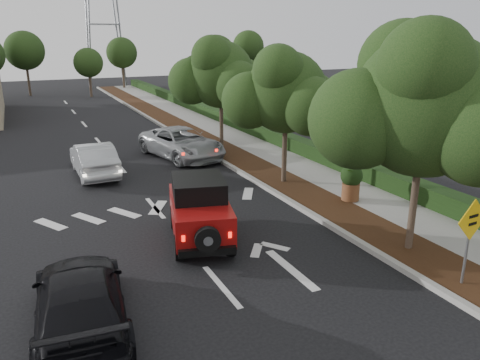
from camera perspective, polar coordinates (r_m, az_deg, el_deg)
ground at (r=11.82m, az=-2.28°, el=-12.81°), size 120.00×120.00×0.00m
curb at (r=23.81m, az=-3.51°, el=3.07°), size 0.20×70.00×0.15m
planting_strip at (r=24.19m, az=-1.31°, el=3.29°), size 1.80×70.00×0.12m
sidewalk at (r=25.00m, az=2.68°, el=3.74°), size 2.00×70.00×0.12m
hedge at (r=25.60m, az=5.47°, el=4.79°), size 0.80×70.00×0.80m
transmission_tower at (r=58.58m, az=-15.78°, el=10.91°), size 7.00×4.00×28.00m
street_tree_near at (r=14.37m, az=19.79°, el=-8.16°), size 3.80×3.80×5.92m
street_tree_mid at (r=19.50m, az=5.33°, el=-0.45°), size 3.20×3.20×5.32m
street_tree_far at (r=25.09m, az=-2.24°, el=3.66°), size 3.40×3.40×5.62m
red_jeep at (r=14.05m, az=-4.99°, el=-3.47°), size 2.41×3.85×1.89m
silver_suv_ahead at (r=23.61m, az=-7.12°, el=4.50°), size 3.56×5.70×1.47m
black_suv_oncoming at (r=10.57m, az=-18.91°, el=-13.66°), size 2.25×4.68×1.31m
silver_sedan_oncoming at (r=21.44m, az=-17.40°, el=2.47°), size 1.58×4.40×1.44m
speed_hump_sign at (r=12.34m, az=26.28°, el=-5.53°), size 1.03×0.11×2.19m
terracotta_planter at (r=17.37m, az=13.43°, el=0.14°), size 0.80×0.80×1.39m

